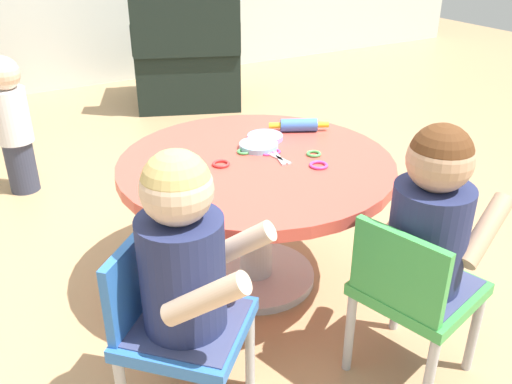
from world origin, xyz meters
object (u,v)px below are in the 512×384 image
(child_chair_left, at_px, (174,323))
(craft_scissors, at_px, (275,155))
(seated_child_right, at_px, (432,216))
(rolling_pin, at_px, (299,125))
(toddler_standing, at_px, (12,122))
(craft_table, at_px, (256,188))
(child_chair_right, at_px, (413,292))
(seated_child_left, at_px, (183,252))
(armchair_dark, at_px, (187,60))

(child_chair_left, bearing_deg, craft_scissors, 37.43)
(seated_child_right, distance_m, rolling_pin, 0.80)
(toddler_standing, bearing_deg, craft_table, -62.84)
(child_chair_left, distance_m, child_chair_right, 0.66)
(craft_table, height_order, seated_child_left, seated_child_left)
(toddler_standing, xyz_separation_m, craft_scissors, (0.70, -1.23, 0.14))
(child_chair_right, xyz_separation_m, seated_child_right, (0.04, 0.01, 0.23))
(craft_table, distance_m, craft_scissors, 0.13)
(seated_child_left, relative_size, child_chair_right, 0.95)
(seated_child_left, bearing_deg, rolling_pin, 39.90)
(child_chair_left, relative_size, child_chair_right, 1.00)
(armchair_dark, distance_m, craft_scissors, 2.24)
(rolling_pin, bearing_deg, craft_scissors, -142.10)
(craft_table, bearing_deg, rolling_pin, 29.53)
(toddler_standing, height_order, craft_scissors, toddler_standing)
(craft_table, xyz_separation_m, armchair_dark, (0.66, 2.15, -0.08))
(toddler_standing, bearing_deg, child_chair_left, -85.15)
(craft_table, relative_size, craft_scissors, 6.96)
(seated_child_right, bearing_deg, seated_child_left, 165.28)
(armchair_dark, height_order, rolling_pin, armchair_dark)
(craft_scissors, bearing_deg, child_chair_right, -84.26)
(seated_child_left, bearing_deg, seated_child_right, -14.72)
(toddler_standing, bearing_deg, rolling_pin, -49.66)
(armchair_dark, bearing_deg, craft_table, -107.10)
(child_chair_right, xyz_separation_m, armchair_dark, (0.52, 2.79, 0.00))
(armchair_dark, bearing_deg, seated_child_left, -113.28)
(child_chair_right, bearing_deg, child_chair_left, 161.79)
(seated_child_right, relative_size, rolling_pin, 2.37)
(toddler_standing, distance_m, craft_scissors, 1.43)
(child_chair_right, distance_m, rolling_pin, 0.84)
(seated_child_left, xyz_separation_m, child_chair_right, (0.60, -0.18, -0.23))
(craft_table, distance_m, armchair_dark, 2.25)
(seated_child_left, height_order, craft_scissors, seated_child_left)
(rolling_pin, bearing_deg, seated_child_left, -140.10)
(child_chair_right, bearing_deg, seated_child_left, 163.46)
(child_chair_right, distance_m, craft_scissors, 0.67)
(seated_child_left, bearing_deg, craft_table, 44.98)
(child_chair_left, xyz_separation_m, child_chair_right, (0.63, -0.21, 0.00))
(craft_table, relative_size, seated_child_right, 1.86)
(seated_child_right, height_order, craft_scissors, seated_child_right)
(child_chair_left, height_order, armchair_dark, armchair_dark)
(seated_child_right, bearing_deg, rolling_pin, 82.48)
(seated_child_left, relative_size, armchair_dark, 0.55)
(craft_table, height_order, child_chair_left, child_chair_left)
(child_chair_left, relative_size, craft_scissors, 3.93)
(armchair_dark, relative_size, craft_scissors, 6.80)
(child_chair_right, bearing_deg, craft_scissors, 95.74)
(rolling_pin, xyz_separation_m, craft_scissors, (-0.21, -0.16, -0.02))
(toddler_standing, bearing_deg, craft_scissors, -60.27)
(child_chair_left, bearing_deg, craft_table, 41.48)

